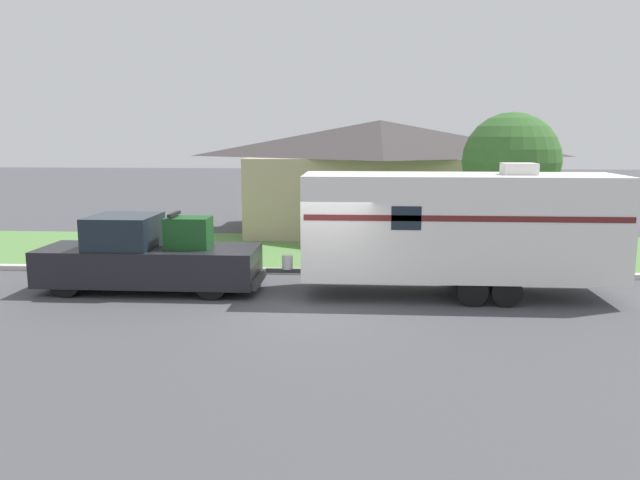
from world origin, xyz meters
The scene contains 8 objects.
ground_plane centered at (0.00, 0.00, 0.00)m, with size 120.00×120.00×0.00m, color #47474C.
curb_strip centered at (0.00, 3.75, 0.07)m, with size 80.00×0.30×0.14m.
lawn_strip centered at (0.00, 7.40, 0.01)m, with size 80.00×7.00×0.03m.
house_across_street centered at (1.74, 12.19, 2.40)m, with size 11.37×6.63×4.63m.
pickup_truck centered at (-4.57, 1.52, 0.87)m, with size 5.77×1.91×2.07m.
travel_trailer centered at (3.46, 1.52, 1.80)m, with size 8.78×2.22×3.37m.
mailbox centered at (-6.95, 4.89, 1.07)m, with size 0.48×0.20×1.40m.
tree_in_yard centered at (5.70, 6.04, 3.21)m, with size 3.07×3.07×4.76m.
Camera 1 is at (1.00, -14.12, 4.08)m, focal length 35.00 mm.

